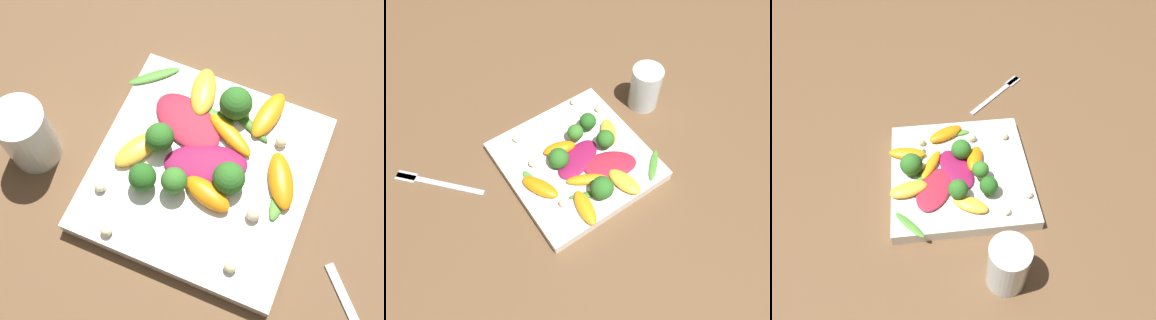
% 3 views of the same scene
% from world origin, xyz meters
% --- Properties ---
extents(ground_plane, '(2.40, 2.40, 0.00)m').
position_xyz_m(ground_plane, '(0.00, 0.00, 0.00)').
color(ground_plane, brown).
extents(plate, '(0.27, 0.27, 0.03)m').
position_xyz_m(plate, '(0.00, 0.00, 0.01)').
color(plate, white).
rests_on(plate, ground_plane).
extents(drinking_glass, '(0.07, 0.07, 0.10)m').
position_xyz_m(drinking_glass, '(0.05, -0.22, 0.05)').
color(drinking_glass, silver).
rests_on(drinking_glass, ground_plane).
extents(fork, '(0.15, 0.14, 0.01)m').
position_xyz_m(fork, '(0.13, 0.26, 0.00)').
color(fork, '#B2B2B7').
rests_on(fork, ground_plane).
extents(radicchio_leaf_0, '(0.09, 0.12, 0.01)m').
position_xyz_m(radicchio_leaf_0, '(-0.01, -0.00, 0.03)').
color(radicchio_leaf_0, maroon).
rests_on(radicchio_leaf_0, plate).
extents(radicchio_leaf_1, '(0.10, 0.12, 0.01)m').
position_xyz_m(radicchio_leaf_1, '(-0.05, -0.04, 0.03)').
color(radicchio_leaf_1, maroon).
rests_on(radicchio_leaf_1, plate).
extents(orange_segment_0, '(0.08, 0.05, 0.02)m').
position_xyz_m(orange_segment_0, '(-0.10, -0.04, 0.03)').
color(orange_segment_0, '#FCAD33').
rests_on(orange_segment_0, plate).
extents(orange_segment_1, '(0.06, 0.08, 0.02)m').
position_xyz_m(orange_segment_1, '(-0.06, 0.01, 0.03)').
color(orange_segment_1, orange).
rests_on(orange_segment_1, plate).
extents(orange_segment_2, '(0.05, 0.07, 0.02)m').
position_xyz_m(orange_segment_2, '(0.03, 0.02, 0.04)').
color(orange_segment_2, orange).
rests_on(orange_segment_2, plate).
extents(orange_segment_3, '(0.08, 0.04, 0.02)m').
position_xyz_m(orange_segment_3, '(-0.10, 0.05, 0.03)').
color(orange_segment_3, orange).
rests_on(orange_segment_3, plate).
extents(orange_segment_4, '(0.08, 0.06, 0.02)m').
position_xyz_m(orange_segment_4, '(0.01, -0.09, 0.03)').
color(orange_segment_4, '#FCAD33').
rests_on(orange_segment_4, plate).
extents(orange_segment_5, '(0.08, 0.06, 0.02)m').
position_xyz_m(orange_segment_5, '(-0.02, 0.10, 0.03)').
color(orange_segment_5, orange).
rests_on(orange_segment_5, plate).
extents(broccoli_floret_0, '(0.04, 0.04, 0.04)m').
position_xyz_m(broccoli_floret_0, '(-0.01, -0.06, 0.05)').
color(broccoli_floret_0, '#84AD5B').
rests_on(broccoli_floret_0, plate).
extents(broccoli_floret_1, '(0.03, 0.03, 0.04)m').
position_xyz_m(broccoli_floret_1, '(0.04, -0.02, 0.05)').
color(broccoli_floret_1, '#84AD5B').
rests_on(broccoli_floret_1, plate).
extents(broccoli_floret_2, '(0.04, 0.04, 0.05)m').
position_xyz_m(broccoli_floret_2, '(-0.09, 0.01, 0.05)').
color(broccoli_floret_2, '#7A9E51').
rests_on(broccoli_floret_2, plate).
extents(broccoli_floret_3, '(0.03, 0.03, 0.04)m').
position_xyz_m(broccoli_floret_3, '(0.05, -0.06, 0.05)').
color(broccoli_floret_3, '#7A9E51').
rests_on(broccoli_floret_3, plate).
extents(broccoli_floret_4, '(0.04, 0.04, 0.04)m').
position_xyz_m(broccoli_floret_4, '(0.01, 0.04, 0.05)').
color(broccoli_floret_4, '#7A9E51').
rests_on(broccoli_floret_4, plate).
extents(arugula_sprig_0, '(0.04, 0.07, 0.01)m').
position_xyz_m(arugula_sprig_0, '(-0.08, 0.03, 0.03)').
color(arugula_sprig_0, '#3D7528').
rests_on(arugula_sprig_0, plate).
extents(arugula_sprig_1, '(0.02, 0.07, 0.01)m').
position_xyz_m(arugula_sprig_1, '(-0.08, -0.02, 0.03)').
color(arugula_sprig_1, '#47842D').
rests_on(arugula_sprig_1, plate).
extents(arugula_sprig_2, '(0.06, 0.07, 0.00)m').
position_xyz_m(arugula_sprig_2, '(-0.10, -0.12, 0.03)').
color(arugula_sprig_2, '#47842D').
rests_on(arugula_sprig_2, plate).
extents(arugula_sprig_3, '(0.06, 0.02, 0.01)m').
position_xyz_m(arugula_sprig_3, '(0.00, 0.10, 0.03)').
color(arugula_sprig_3, '#518E33').
rests_on(arugula_sprig_3, plate).
extents(macadamia_nut_0, '(0.02, 0.02, 0.02)m').
position_xyz_m(macadamia_nut_0, '(0.03, 0.08, 0.03)').
color(macadamia_nut_0, beige).
rests_on(macadamia_nut_0, plate).
extents(macadamia_nut_1, '(0.02, 0.02, 0.02)m').
position_xyz_m(macadamia_nut_1, '(0.10, 0.08, 0.03)').
color(macadamia_nut_1, beige).
rests_on(macadamia_nut_1, plate).
extents(macadamia_nut_2, '(0.02, 0.02, 0.02)m').
position_xyz_m(macadamia_nut_2, '(-0.07, 0.08, 0.03)').
color(macadamia_nut_2, beige).
rests_on(macadamia_nut_2, plate).
extents(macadamia_nut_3, '(0.02, 0.02, 0.02)m').
position_xyz_m(macadamia_nut_3, '(0.12, -0.08, 0.03)').
color(macadamia_nut_3, beige).
rests_on(macadamia_nut_3, plate).
extents(macadamia_nut_4, '(0.01, 0.01, 0.01)m').
position_xyz_m(macadamia_nut_4, '(-0.12, -0.05, 0.03)').
color(macadamia_nut_4, beige).
rests_on(macadamia_nut_4, plate).
extents(macadamia_nut_5, '(0.01, 0.01, 0.01)m').
position_xyz_m(macadamia_nut_5, '(0.07, -0.11, 0.03)').
color(macadamia_nut_5, beige).
rests_on(macadamia_nut_5, plate).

